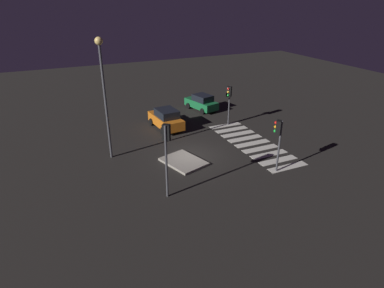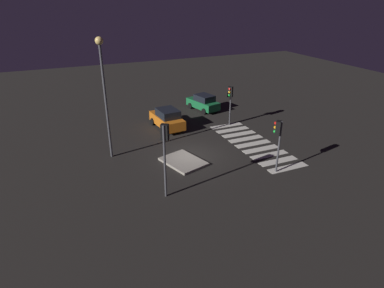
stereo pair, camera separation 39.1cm
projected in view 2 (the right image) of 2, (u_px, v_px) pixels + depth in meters
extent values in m
plane|color=black|center=(192.00, 156.00, 25.88)|extent=(80.00, 80.00, 0.00)
cube|color=gray|center=(183.00, 162.00, 24.77)|extent=(3.73, 3.21, 0.18)
cube|color=#196B38|center=(203.00, 104.00, 35.90)|extent=(4.16, 2.56, 0.79)
cube|color=black|center=(204.00, 98.00, 35.43)|extent=(2.29, 1.95, 0.64)
cylinder|color=black|center=(190.00, 106.00, 36.46)|extent=(0.66, 0.37, 0.62)
cylinder|color=black|center=(202.00, 103.00, 37.36)|extent=(0.66, 0.37, 0.62)
cylinder|color=black|center=(204.00, 111.00, 34.73)|extent=(0.66, 0.37, 0.62)
cylinder|color=black|center=(216.00, 108.00, 35.63)|extent=(0.66, 0.37, 0.62)
sphere|color=#F2EABF|center=(189.00, 101.00, 37.01)|extent=(0.21, 0.21, 0.21)
sphere|color=#F2EABF|center=(195.00, 99.00, 37.52)|extent=(0.21, 0.21, 0.21)
cube|color=orange|center=(167.00, 120.00, 30.99)|extent=(4.42, 2.19, 0.88)
cube|color=black|center=(168.00, 113.00, 30.46)|extent=(2.33, 1.85, 0.71)
cylinder|color=black|center=(153.00, 122.00, 31.83)|extent=(0.71, 0.31, 0.69)
cylinder|color=black|center=(170.00, 119.00, 32.61)|extent=(0.71, 0.31, 0.69)
cylinder|color=black|center=(164.00, 131.00, 29.70)|extent=(0.71, 0.31, 0.69)
cylinder|color=black|center=(182.00, 127.00, 30.48)|extent=(0.71, 0.31, 0.69)
sphere|color=#F2EABF|center=(153.00, 115.00, 32.46)|extent=(0.23, 0.23, 0.23)
sphere|color=#F2EABF|center=(163.00, 113.00, 32.90)|extent=(0.23, 0.23, 0.23)
cylinder|color=#47474C|center=(230.00, 106.00, 31.22)|extent=(0.14, 0.14, 3.80)
cube|color=black|center=(230.00, 92.00, 30.49)|extent=(0.54, 0.52, 0.96)
sphere|color=red|center=(230.00, 89.00, 30.21)|extent=(0.22, 0.22, 0.22)
sphere|color=orange|center=(229.00, 92.00, 30.33)|extent=(0.22, 0.22, 0.22)
sphere|color=green|center=(229.00, 95.00, 30.46)|extent=(0.22, 0.22, 0.22)
cylinder|color=#47474C|center=(165.00, 162.00, 19.74)|extent=(0.14, 0.14, 4.73)
cube|color=black|center=(165.00, 132.00, 19.12)|extent=(0.53, 0.54, 0.96)
sphere|color=red|center=(166.00, 126.00, 19.17)|extent=(0.22, 0.22, 0.22)
sphere|color=orange|center=(166.00, 131.00, 19.29)|extent=(0.22, 0.22, 0.22)
sphere|color=green|center=(166.00, 136.00, 19.42)|extent=(0.22, 0.22, 0.22)
cylinder|color=#47474C|center=(279.00, 147.00, 22.76)|extent=(0.14, 0.14, 3.80)
cube|color=black|center=(278.00, 128.00, 22.24)|extent=(0.53, 0.54, 0.96)
sphere|color=red|center=(276.00, 123.00, 22.19)|extent=(0.22, 0.22, 0.22)
sphere|color=orange|center=(275.00, 127.00, 22.31)|extent=(0.22, 0.22, 0.22)
sphere|color=green|center=(275.00, 131.00, 22.44)|extent=(0.22, 0.22, 0.22)
cylinder|color=#47474C|center=(106.00, 104.00, 24.02)|extent=(0.18, 0.18, 8.48)
sphere|color=#F9D172|center=(99.00, 41.00, 22.19)|extent=(0.56, 0.56, 0.56)
cube|color=silver|center=(288.00, 168.00, 24.06)|extent=(0.70, 3.20, 0.02)
cube|color=silver|center=(278.00, 161.00, 25.02)|extent=(0.70, 3.20, 0.02)
cube|color=silver|center=(269.00, 155.00, 25.98)|extent=(0.70, 3.20, 0.02)
cube|color=silver|center=(261.00, 149.00, 26.94)|extent=(0.70, 3.20, 0.02)
cube|color=silver|center=(253.00, 144.00, 27.90)|extent=(0.70, 3.20, 0.02)
cube|color=silver|center=(246.00, 139.00, 28.87)|extent=(0.70, 3.20, 0.02)
cube|color=silver|center=(239.00, 134.00, 29.83)|extent=(0.70, 3.20, 0.02)
cube|color=silver|center=(233.00, 130.00, 30.79)|extent=(0.70, 3.20, 0.02)
cube|color=silver|center=(227.00, 126.00, 31.75)|extent=(0.70, 3.20, 0.02)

